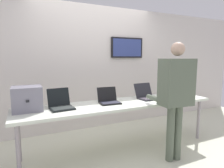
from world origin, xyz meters
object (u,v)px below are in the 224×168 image
Objects in this scene: workbench at (120,106)px; coffee_mug at (175,98)px; laptop_station_0 at (61,104)px; laptop_station_1 at (109,99)px; laptop_station_3 at (180,92)px; person at (176,91)px; laptop_station_2 at (147,95)px; equipment_box at (27,99)px.

coffee_mug is at bearing -15.96° from workbench.
workbench is at bearing -4.04° from laptop_station_0.
workbench is 0.91m from laptop_station_0.
laptop_station_0 is 1.09× the size of laptop_station_1.
laptop_station_3 is 0.20× the size of person.
coffee_mug is (0.32, -0.33, -0.01)m from laptop_station_2.
workbench is at bearing 130.55° from person.
laptop_station_1 is 1.00m from person.
equipment_box reaches higher than workbench.
equipment_box is 3.70× the size of coffee_mug.
laptop_station_0 is 1.46m from laptop_station_2.
equipment_box is 1.89m from laptop_station_2.
laptop_station_0 is 0.74m from laptop_station_1.
equipment_box reaches higher than laptop_station_3.
equipment_box is 1.02× the size of laptop_station_0.
laptop_station_1 is 0.72m from laptop_station_2.
laptop_station_1 reaches higher than coffee_mug.
coffee_mug is at bearing -45.99° from laptop_station_2.
person is at bearing -25.53° from laptop_station_0.
equipment_box is 0.99× the size of laptop_station_2.
laptop_station_1 is (-0.17, 0.07, 0.10)m from workbench.
laptop_station_1 is (1.16, -0.05, -0.11)m from equipment_box.
laptop_station_2 is at bearing 7.85° from workbench.
laptop_station_1 is at bearing -2.54° from equipment_box.
person is 0.54m from coffee_mug.
laptop_station_3 is at bearing -0.79° from laptop_station_2.
laptop_station_3 is at bearing 36.92° from coffee_mug.
workbench is 1.30m from laptop_station_3.
laptop_station_2 reaches higher than laptop_station_1.
laptop_station_2 is at bearing 134.01° from coffee_mug.
equipment_box is 2.00m from person.
person reaches higher than laptop_station_3.
laptop_station_2 is 0.72m from person.
laptop_station_0 is 1.80m from coffee_mug.
person is (0.70, -0.69, 0.19)m from laptop_station_1.
person reaches higher than workbench.
laptop_station_2 is (1.88, -0.04, -0.10)m from equipment_box.
coffee_mug is at bearing 47.29° from person.
workbench is 8.45× the size of equipment_box.
workbench is at bearing -5.11° from equipment_box.
laptop_station_1 is 0.99× the size of laptop_station_3.
equipment_box is at bearing 178.87° from laptop_station_3.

